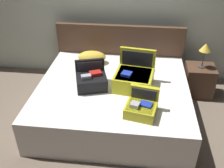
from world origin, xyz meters
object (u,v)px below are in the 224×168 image
table_lamp (205,49)px  hard_case_large (134,78)px  hard_case_medium (91,79)px  pillow_center_head (137,63)px  bed (113,100)px  nightstand (199,80)px  pillow_near_headboard (92,57)px  hard_case_small (141,107)px

table_lamp → hard_case_large: bearing=-145.9°
hard_case_medium → table_lamp: table_lamp is taller
hard_case_medium → pillow_center_head: (0.59, 0.55, -0.01)m
bed → hard_case_medium: bearing=-165.5°
bed → nightstand: 1.48m
table_lamp → hard_case_medium: bearing=-154.2°
hard_case_large → nightstand: 1.30m
pillow_near_headboard → hard_case_medium: bearing=-80.4°
pillow_center_head → table_lamp: size_ratio=1.13×
hard_case_medium → hard_case_small: (0.67, -0.50, -0.02)m
hard_case_large → pillow_center_head: bearing=94.9°
hard_case_small → pillow_center_head: 1.05m
bed → hard_case_large: 0.47m
hard_case_small → bed: bearing=135.9°
bed → nightstand: bearing=28.1°
bed → pillow_near_headboard: bearing=123.3°
hard_case_medium → nightstand: (1.59, 0.77, -0.37)m
pillow_center_head → bed: bearing=-122.5°
hard_case_medium → table_lamp: bearing=9.8°
hard_case_small → table_lamp: size_ratio=1.03×
hard_case_large → pillow_near_headboard: 0.92m
hard_case_medium → table_lamp: size_ratio=1.23×
hard_case_small → pillow_center_head: hard_case_small is taller
hard_case_medium → pillow_near_headboard: 0.70m
pillow_near_headboard → hard_case_small: bearing=-56.2°
bed → pillow_near_headboard: pillow_near_headboard is taller
hard_case_medium → pillow_center_head: size_ratio=1.09×
bed → hard_case_medium: size_ratio=4.25×
bed → pillow_center_head: (0.30, 0.48, 0.35)m
hard_case_small → hard_case_large: bearing=112.6°
bed → hard_case_large: size_ratio=3.63×
nightstand → hard_case_large: bearing=-145.9°
hard_case_small → table_lamp: 1.57m
bed → table_lamp: table_lamp is taller
table_lamp → nightstand: bearing=90.0°
hard_case_large → table_lamp: bearing=42.1°
pillow_near_headboard → nightstand: (1.70, 0.08, -0.36)m
hard_case_medium → pillow_center_head: hard_case_medium is taller
pillow_near_headboard → hard_case_large: bearing=-41.9°
hard_case_large → hard_case_small: size_ratio=1.39×
hard_case_large → pillow_center_head: hard_case_large is taller
table_lamp → bed: bearing=-151.9°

